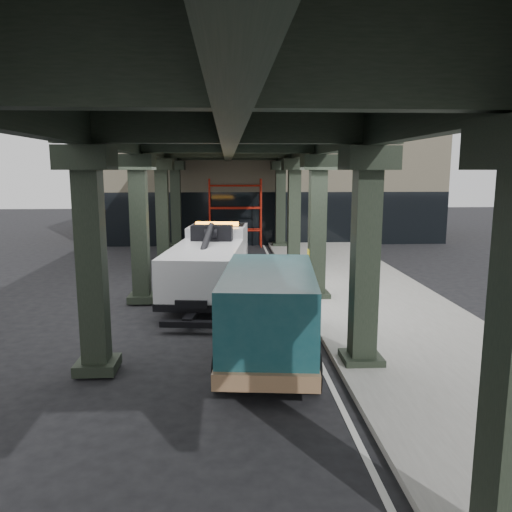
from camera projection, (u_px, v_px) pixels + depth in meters
name	position (u px, v px, depth m)	size (l,w,h in m)	color
ground	(243.00, 318.00, 15.34)	(90.00, 90.00, 0.00)	black
sidewalk	(369.00, 297.00, 17.55)	(5.00, 40.00, 0.15)	gray
lane_stripe	(290.00, 300.00, 17.40)	(0.12, 38.00, 0.01)	silver
viaduct	(228.00, 140.00, 16.36)	(7.40, 32.00, 6.40)	black
building	(263.00, 177.00, 34.45)	(22.00, 10.00, 8.00)	#C6B793
scaffolding	(235.00, 211.00, 29.39)	(3.08, 0.88, 4.00)	#B41D0E
tow_truck	(211.00, 259.00, 18.23)	(3.08, 8.13, 2.61)	black
towed_van	(269.00, 311.00, 11.83)	(2.71, 5.73, 2.25)	#133E44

